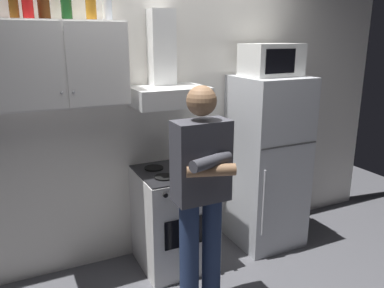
{
  "coord_description": "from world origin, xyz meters",
  "views": [
    {
      "loc": [
        -1.22,
        -2.54,
        1.94
      ],
      "look_at": [
        0.0,
        0.0,
        1.15
      ],
      "focal_mm": 36.08,
      "sensor_mm": 36.0,
      "label": 1
    }
  ],
  "objects_px": {
    "range_hood": "(166,80)",
    "refrigerator": "(267,162)",
    "person_standing": "(201,193)",
    "stove_oven": "(174,218)",
    "microwave": "(271,60)",
    "bottle_beer_brown": "(13,0)",
    "upper_cabinet": "(62,64)",
    "bottle_vodka_clear": "(107,1)",
    "cooking_pot": "(194,166)"
  },
  "relations": [
    {
      "from": "upper_cabinet",
      "to": "stove_oven",
      "type": "xyz_separation_m",
      "value": [
        0.8,
        -0.13,
        -1.32
      ]
    },
    {
      "from": "microwave",
      "to": "upper_cabinet",
      "type": "bearing_deg",
      "value": 176.52
    },
    {
      "from": "microwave",
      "to": "bottle_beer_brown",
      "type": "xyz_separation_m",
      "value": [
        -2.02,
        0.09,
        0.43
      ]
    },
    {
      "from": "range_hood",
      "to": "refrigerator",
      "type": "bearing_deg",
      "value": -7.55
    },
    {
      "from": "bottle_vodka_clear",
      "to": "bottle_beer_brown",
      "type": "relative_size",
      "value": 1.15
    },
    {
      "from": "microwave",
      "to": "bottle_vodka_clear",
      "type": "xyz_separation_m",
      "value": [
        -1.4,
        0.12,
        0.45
      ]
    },
    {
      "from": "microwave",
      "to": "bottle_vodka_clear",
      "type": "height_order",
      "value": "bottle_vodka_clear"
    },
    {
      "from": "refrigerator",
      "to": "bottle_vodka_clear",
      "type": "height_order",
      "value": "bottle_vodka_clear"
    },
    {
      "from": "upper_cabinet",
      "to": "refrigerator",
      "type": "distance_m",
      "value": 2.0
    },
    {
      "from": "upper_cabinet",
      "to": "cooking_pot",
      "type": "xyz_separation_m",
      "value": [
        0.93,
        -0.24,
        -0.83
      ]
    },
    {
      "from": "cooking_pot",
      "to": "refrigerator",
      "type": "bearing_deg",
      "value": 8.32
    },
    {
      "from": "stove_oven",
      "to": "person_standing",
      "type": "relative_size",
      "value": 0.53
    },
    {
      "from": "microwave",
      "to": "person_standing",
      "type": "relative_size",
      "value": 0.29
    },
    {
      "from": "upper_cabinet",
      "to": "refrigerator",
      "type": "bearing_deg",
      "value": -4.07
    },
    {
      "from": "upper_cabinet",
      "to": "microwave",
      "type": "relative_size",
      "value": 1.88
    },
    {
      "from": "refrigerator",
      "to": "bottle_vodka_clear",
      "type": "relative_size",
      "value": 5.55
    },
    {
      "from": "bottle_vodka_clear",
      "to": "bottle_beer_brown",
      "type": "distance_m",
      "value": 0.62
    },
    {
      "from": "refrigerator",
      "to": "person_standing",
      "type": "bearing_deg",
      "value": -148.77
    },
    {
      "from": "range_hood",
      "to": "refrigerator",
      "type": "xyz_separation_m",
      "value": [
        0.95,
        -0.13,
        -0.8
      ]
    },
    {
      "from": "person_standing",
      "to": "refrigerator",
      "type": "bearing_deg",
      "value": 31.23
    },
    {
      "from": "refrigerator",
      "to": "cooking_pot",
      "type": "bearing_deg",
      "value": -171.68
    },
    {
      "from": "upper_cabinet",
      "to": "cooking_pot",
      "type": "height_order",
      "value": "upper_cabinet"
    },
    {
      "from": "upper_cabinet",
      "to": "range_hood",
      "type": "xyz_separation_m",
      "value": [
        0.8,
        0.0,
        -0.15
      ]
    },
    {
      "from": "cooking_pot",
      "to": "bottle_vodka_clear",
      "type": "bearing_deg",
      "value": 155.46
    },
    {
      "from": "person_standing",
      "to": "bottle_vodka_clear",
      "type": "height_order",
      "value": "bottle_vodka_clear"
    },
    {
      "from": "person_standing",
      "to": "stove_oven",
      "type": "bearing_deg",
      "value": 85.28
    },
    {
      "from": "upper_cabinet",
      "to": "microwave",
      "type": "distance_m",
      "value": 1.75
    },
    {
      "from": "refrigerator",
      "to": "stove_oven",
      "type": "bearing_deg",
      "value": -179.96
    },
    {
      "from": "upper_cabinet",
      "to": "refrigerator",
      "type": "height_order",
      "value": "upper_cabinet"
    },
    {
      "from": "range_hood",
      "to": "microwave",
      "type": "height_order",
      "value": "range_hood"
    },
    {
      "from": "microwave",
      "to": "cooking_pot",
      "type": "distance_m",
      "value": 1.17
    },
    {
      "from": "bottle_beer_brown",
      "to": "stove_oven",
      "type": "bearing_deg",
      "value": -5.78
    },
    {
      "from": "upper_cabinet",
      "to": "bottle_vodka_clear",
      "type": "height_order",
      "value": "bottle_vodka_clear"
    },
    {
      "from": "refrigerator",
      "to": "cooking_pot",
      "type": "height_order",
      "value": "refrigerator"
    },
    {
      "from": "stove_oven",
      "to": "person_standing",
      "type": "bearing_deg",
      "value": -94.72
    },
    {
      "from": "stove_oven",
      "to": "person_standing",
      "type": "distance_m",
      "value": 0.77
    },
    {
      "from": "upper_cabinet",
      "to": "bottle_beer_brown",
      "type": "distance_m",
      "value": 0.5
    },
    {
      "from": "cooking_pot",
      "to": "bottle_beer_brown",
      "type": "xyz_separation_m",
      "value": [
        -1.2,
        0.23,
        1.25
      ]
    },
    {
      "from": "upper_cabinet",
      "to": "stove_oven",
      "type": "distance_m",
      "value": 1.55
    },
    {
      "from": "microwave",
      "to": "cooking_pot",
      "type": "relative_size",
      "value": 1.68
    },
    {
      "from": "range_hood",
      "to": "cooking_pot",
      "type": "relative_size",
      "value": 2.62
    },
    {
      "from": "person_standing",
      "to": "bottle_beer_brown",
      "type": "bearing_deg",
      "value": 145.0
    },
    {
      "from": "refrigerator",
      "to": "person_standing",
      "type": "relative_size",
      "value": 0.98
    },
    {
      "from": "refrigerator",
      "to": "bottle_vodka_clear",
      "type": "distance_m",
      "value": 1.97
    },
    {
      "from": "range_hood",
      "to": "bottle_beer_brown",
      "type": "relative_size",
      "value": 2.99
    },
    {
      "from": "range_hood",
      "to": "bottle_beer_brown",
      "type": "bearing_deg",
      "value": -179.01
    },
    {
      "from": "range_hood",
      "to": "microwave",
      "type": "bearing_deg",
      "value": -6.46
    },
    {
      "from": "bottle_vodka_clear",
      "to": "cooking_pot",
      "type": "bearing_deg",
      "value": -24.54
    },
    {
      "from": "person_standing",
      "to": "bottle_beer_brown",
      "type": "height_order",
      "value": "bottle_beer_brown"
    },
    {
      "from": "microwave",
      "to": "person_standing",
      "type": "bearing_deg",
      "value": -148.0
    }
  ]
}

